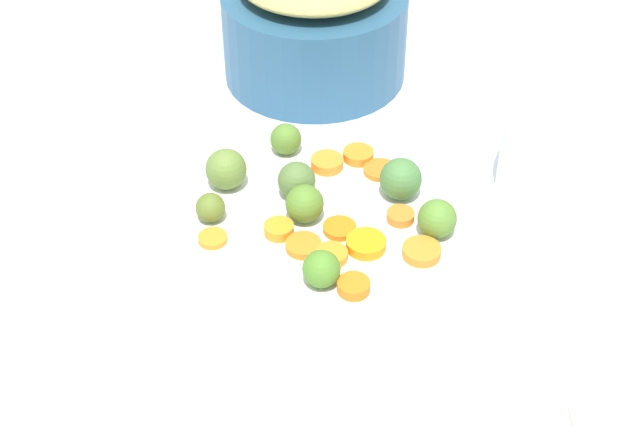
{
  "coord_description": "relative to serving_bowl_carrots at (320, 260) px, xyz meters",
  "views": [
    {
      "loc": [
        0.21,
        0.69,
        0.76
      ],
      "look_at": [
        0.01,
        -0.02,
        0.14
      ],
      "focal_mm": 53.54,
      "sensor_mm": 36.0,
      "label": 1
    }
  ],
  "objects": [
    {
      "name": "carrot_slice_6",
      "position": [
        -0.08,
        0.02,
        0.06
      ],
      "size": [
        0.04,
        0.04,
        0.01
      ],
      "primitive_type": "cylinder",
      "rotation": [
        0.0,
        0.0,
        4.13
      ],
      "color": "orange",
      "rests_on": "serving_bowl_carrots"
    },
    {
      "name": "carrot_slice_11",
      "position": [
        -0.02,
        0.02,
        0.06
      ],
      "size": [
        0.04,
        0.04,
        0.01
      ],
      "primitive_type": "cylinder",
      "rotation": [
        0.0,
        0.0,
        1.86
      ],
      "color": "orange",
      "rests_on": "serving_bowl_carrots"
    },
    {
      "name": "carrot_slice_8",
      "position": [
        0.11,
        0.0,
        0.06
      ],
      "size": [
        0.04,
        0.04,
        0.01
      ],
      "primitive_type": "cylinder",
      "rotation": [
        0.0,
        0.0,
        0.86
      ],
      "color": "orange",
      "rests_on": "serving_bowl_carrots"
    },
    {
      "name": "carrot_slice_12",
      "position": [
        -0.03,
        0.05,
        0.06
      ],
      "size": [
        0.05,
        0.05,
        0.01
      ],
      "primitive_type": "cylinder",
      "rotation": [
        0.0,
        0.0,
        4.48
      ],
      "color": "orange",
      "rests_on": "serving_bowl_carrots"
    },
    {
      "name": "serving_bowl_carrots",
      "position": [
        0.0,
        0.0,
        0.0
      ],
      "size": [
        0.29,
        0.29,
        0.11
      ],
      "primitive_type": "cylinder",
      "color": "white",
      "rests_on": "tabletop"
    },
    {
      "name": "brussels_sprout_4",
      "position": [
        0.01,
        -0.01,
        0.07
      ],
      "size": [
        0.04,
        0.04,
        0.04
      ],
      "primitive_type": "sphere",
      "color": "#527A29",
      "rests_on": "serving_bowl_carrots"
    },
    {
      "name": "carrot_slice_0",
      "position": [
        0.0,
        0.06,
        0.06
      ],
      "size": [
        0.04,
        0.04,
        0.01
      ],
      "primitive_type": "cylinder",
      "rotation": [
        0.0,
        0.0,
        0.57
      ],
      "color": "orange",
      "rests_on": "serving_bowl_carrots"
    },
    {
      "name": "carrot_slice_3",
      "position": [
        -0.03,
        -0.08,
        0.06
      ],
      "size": [
        0.04,
        0.04,
        0.01
      ],
      "primitive_type": "cylinder",
      "rotation": [
        0.0,
        0.0,
        4.88
      ],
      "color": "orange",
      "rests_on": "serving_bowl_carrots"
    },
    {
      "name": "brussels_sprout_7",
      "position": [
        0.01,
        -0.12,
        0.07
      ],
      "size": [
        0.03,
        0.03,
        0.03
      ],
      "primitive_type": "sphere",
      "color": "#51792B",
      "rests_on": "serving_bowl_carrots"
    },
    {
      "name": "brussels_sprout_6",
      "position": [
        0.08,
        -0.08,
        0.08
      ],
      "size": [
        0.04,
        0.04,
        0.04
      ],
      "primitive_type": "sphere",
      "color": "olive",
      "rests_on": "serving_bowl_carrots"
    },
    {
      "name": "brussels_sprout_2",
      "position": [
        0.02,
        0.09,
        0.07
      ],
      "size": [
        0.04,
        0.04,
        0.04
      ],
      "primitive_type": "sphere",
      "color": "#4D7F28",
      "rests_on": "serving_bowl_carrots"
    },
    {
      "name": "brussels_sprout_5",
      "position": [
        0.01,
        -0.05,
        0.07
      ],
      "size": [
        0.04,
        0.04,
        0.04
      ],
      "primitive_type": "sphere",
      "color": "#516D36",
      "rests_on": "serving_bowl_carrots"
    },
    {
      "name": "brussels_sprout_1",
      "position": [
        0.11,
        -0.03,
        0.07
      ],
      "size": [
        0.03,
        0.03,
        0.03
      ],
      "primitive_type": "sphere",
      "color": "#5A6C27",
      "rests_on": "serving_bowl_carrots"
    },
    {
      "name": "casserole_dish",
      "position": [
        -0.36,
        -0.09,
        -0.01
      ],
      "size": [
        0.22,
        0.22,
        0.09
      ],
      "primitive_type": "cylinder",
      "color": "white",
      "rests_on": "tabletop"
    },
    {
      "name": "carrot_slice_7",
      "position": [
        -0.08,
        0.08,
        0.06
      ],
      "size": [
        0.05,
        0.05,
        0.01
      ],
      "primitive_type": "cylinder",
      "rotation": [
        0.0,
        0.0,
        3.85
      ],
      "color": "orange",
      "rests_on": "serving_bowl_carrots"
    },
    {
      "name": "tabletop",
      "position": [
        -0.01,
        0.02,
        -0.06
      ],
      "size": [
        2.4,
        2.4,
        0.02
      ],
      "primitive_type": "cube",
      "color": "white",
      "rests_on": "ground"
    },
    {
      "name": "carrot_slice_1",
      "position": [
        -0.07,
        -0.09,
        0.06
      ],
      "size": [
        0.04,
        0.04,
        0.01
      ],
      "primitive_type": "cylinder",
      "rotation": [
        0.0,
        0.0,
        6.05
      ],
      "color": "orange",
      "rests_on": "serving_bowl_carrots"
    },
    {
      "name": "brussels_sprout_3",
      "position": [
        -0.09,
        -0.02,
        0.08
      ],
      "size": [
        0.04,
        0.04,
        0.04
      ],
      "primitive_type": "sphere",
      "color": "#47773C",
      "rests_on": "serving_bowl_carrots"
    },
    {
      "name": "carrot_slice_4",
      "position": [
        -0.0,
        0.1,
        0.06
      ],
      "size": [
        0.04,
        0.04,
        0.01
      ],
      "primitive_type": "cylinder",
      "rotation": [
        0.0,
        0.0,
        3.95
      ],
      "color": "orange",
      "rests_on": "serving_bowl_carrots"
    },
    {
      "name": "carrot_slice_5",
      "position": [
        -0.08,
        -0.06,
        0.06
      ],
      "size": [
        0.05,
        0.05,
        0.01
      ],
      "primitive_type": "cylinder",
      "rotation": [
        0.0,
        0.0,
        2.77
      ],
      "color": "orange",
      "rests_on": "serving_bowl_carrots"
    },
    {
      "name": "metal_pot",
      "position": [
        -0.11,
        -0.44,
        0.01
      ],
      "size": [
        0.26,
        0.26,
        0.13
      ],
      "primitive_type": "cylinder",
      "color": "#285271",
      "rests_on": "tabletop"
    },
    {
      "name": "carrot_slice_10",
      "position": [
        0.0,
        -0.07,
        0.06
      ],
      "size": [
        0.03,
        0.03,
        0.01
      ],
      "primitive_type": "cylinder",
      "rotation": [
        0.0,
        0.0,
        3.39
      ],
      "color": "orange",
      "rests_on": "serving_bowl_carrots"
    },
    {
      "name": "carrot_slice_2",
      "position": [
        0.03,
        0.04,
        0.06
      ],
      "size": [
        0.04,
        0.04,
        0.01
      ],
      "primitive_type": "cylinder",
      "rotation": [
        0.0,
        0.0,
        6.27
      ],
      "color": "orange",
      "rests_on": "serving_bowl_carrots"
    },
    {
      "name": "carrot_slice_9",
      "position": [
        0.04,
        0.01,
        0.06
      ],
      "size": [
        0.04,
        0.04,
        0.01
      ],
      "primitive_type": "cylinder",
      "rotation": [
        0.0,
        0.0,
        5.78
      ],
      "color": "orange",
      "rests_on": "serving_bowl_carrots"
    },
    {
      "name": "brussels_sprout_0",
      "position": [
        -0.11,
        0.05,
        0.07
      ],
      "size": [
        0.04,
        0.04,
        0.04
      ],
      "primitive_type": "sphere",
      "color": "#54812E",
      "rests_on": "serving_bowl_carrots"
    }
  ]
}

